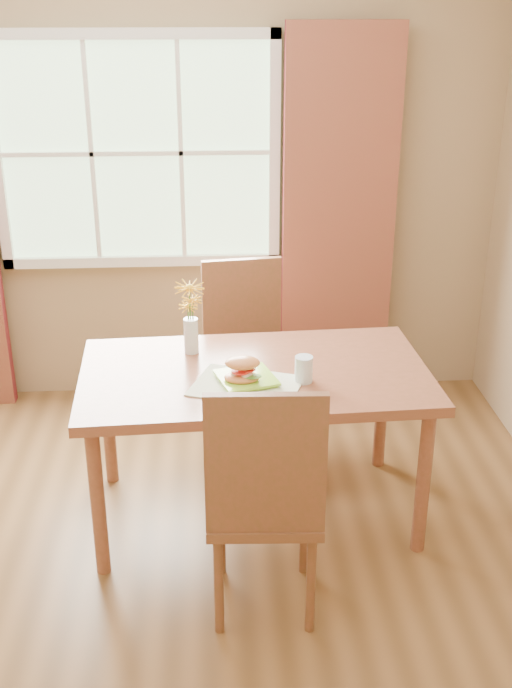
{
  "coord_description": "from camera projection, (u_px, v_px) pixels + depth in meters",
  "views": [
    {
      "loc": [
        0.4,
        -2.75,
        2.32
      ],
      "look_at": [
        0.59,
        0.47,
        0.92
      ],
      "focal_mm": 42.0,
      "sensor_mm": 36.0,
      "label": 1
    }
  ],
  "objects": [
    {
      "name": "chair_far",
      "position": [
        245.0,
        347.0,
        4.35
      ],
      "size": [
        0.48,
        0.48,
        1.03
      ],
      "rotation": [
        0.0,
        0.0,
        0.13
      ],
      "color": "brown",
      "rests_on": "room"
    },
    {
      "name": "dining_table",
      "position": [
        255.0,
        386.0,
        3.66
      ],
      "size": [
        1.61,
        0.96,
        0.76
      ],
      "rotation": [
        0.0,
        0.0,
        0.05
      ],
      "color": "brown",
      "rests_on": "room"
    },
    {
      "name": "window",
      "position": [
        137.0,
        153.0,
        4.53
      ],
      "size": [
        1.62,
        0.06,
        1.32
      ],
      "color": "#AFDCA6",
      "rests_on": "room"
    },
    {
      "name": "chair_near",
      "position": [
        265.0,
        495.0,
        3.05
      ],
      "size": [
        0.46,
        0.46,
        1.06
      ],
      "rotation": [
        0.0,
        0.0,
        -0.04
      ],
      "color": "brown",
      "rests_on": "room"
    },
    {
      "name": "room",
      "position": [
        99.0,
        289.0,
        2.88
      ],
      "size": [
        4.24,
        3.84,
        2.74
      ],
      "color": "brown",
      "rests_on": "ground"
    },
    {
      "name": "placemat",
      "position": [
        246.0,
        386.0,
        3.48
      ],
      "size": [
        0.54,
        0.47,
        0.01
      ],
      "primitive_type": "cube",
      "rotation": [
        0.0,
        0.0,
        -0.36
      ],
      "color": "#BABFA2",
      "rests_on": "dining_table"
    },
    {
      "name": "water_glass",
      "position": [
        304.0,
        370.0,
        3.5
      ],
      "size": [
        0.08,
        0.08,
        0.12
      ],
      "color": "silver",
      "rests_on": "dining_table"
    },
    {
      "name": "curtain_right",
      "position": [
        338.0,
        223.0,
        4.67
      ],
      "size": [
        0.65,
        0.08,
        2.2
      ],
      "primitive_type": "cube",
      "color": "maroon",
      "rests_on": "room"
    },
    {
      "name": "flower_vase",
      "position": [
        190.0,
        311.0,
        3.73
      ],
      "size": [
        0.14,
        0.14,
        0.35
      ],
      "color": "silver",
      "rests_on": "dining_table"
    },
    {
      "name": "croissant_sandwich",
      "position": [
        242.0,
        370.0,
        3.46
      ],
      "size": [
        0.16,
        0.11,
        0.12
      ],
      "rotation": [
        0.0,
        0.0,
        -0.04
      ],
      "color": "#EB9450",
      "rests_on": "plate"
    },
    {
      "name": "plate",
      "position": [
        246.0,
        380.0,
        3.51
      ],
      "size": [
        0.29,
        0.29,
        0.01
      ],
      "primitive_type": "cube",
      "rotation": [
        0.0,
        0.0,
        0.29
      ],
      "color": "#93D435",
      "rests_on": "placemat"
    }
  ]
}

